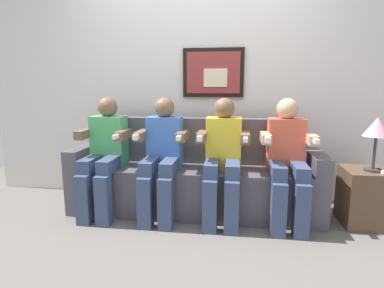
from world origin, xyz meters
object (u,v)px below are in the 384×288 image
object	(u,v)px
couch	(195,180)
person_right_center	(223,155)
person_left_center	(162,153)
spare_remote_on_table	(382,171)
person_rightmost	(287,157)
table_lamp	(377,129)
side_table_right	(366,197)
person_leftmost	(105,151)

from	to	relation	value
couch	person_right_center	size ratio (longest dim) A/B	2.14
person_left_center	spare_remote_on_table	world-z (taller)	person_left_center
couch	person_rightmost	distance (m)	0.90
person_left_center	spare_remote_on_table	bearing A→B (deg)	-0.49
couch	person_left_center	distance (m)	0.44
couch	person_left_center	bearing A→B (deg)	-148.86
table_lamp	spare_remote_on_table	bearing A→B (deg)	-33.22
person_left_center	person_rightmost	size ratio (longest dim) A/B	1.00
table_lamp	spare_remote_on_table	distance (m)	0.35
couch	spare_remote_on_table	xyz separation A→B (m)	(1.61, -0.18, 0.20)
person_left_center	spare_remote_on_table	size ratio (longest dim) A/B	8.54
person_right_center	side_table_right	distance (m)	1.31
person_rightmost	side_table_right	size ratio (longest dim) A/B	2.22
side_table_right	spare_remote_on_table	distance (m)	0.28
person_left_center	side_table_right	bearing A→B (deg)	1.94
spare_remote_on_table	person_leftmost	bearing A→B (deg)	179.61
person_left_center	couch	bearing A→B (deg)	31.14
person_rightmost	table_lamp	distance (m)	0.76
person_left_center	spare_remote_on_table	xyz separation A→B (m)	(1.89, -0.02, -0.10)
person_rightmost	couch	bearing A→B (deg)	168.61
person_leftmost	person_right_center	distance (m)	1.12
person_right_center	spare_remote_on_table	bearing A→B (deg)	-0.70
person_leftmost	table_lamp	bearing A→B (deg)	0.48
person_left_center	person_right_center	bearing A→B (deg)	0.00
person_rightmost	side_table_right	bearing A→B (deg)	5.00
couch	person_leftmost	xyz separation A→B (m)	(-0.84, -0.17, 0.29)
person_left_center	side_table_right	size ratio (longest dim) A/B	2.22
person_rightmost	table_lamp	world-z (taller)	person_rightmost
person_leftmost	person_right_center	xyz separation A→B (m)	(1.12, -0.00, 0.00)
person_right_center	person_rightmost	xyz separation A→B (m)	(0.56, 0.00, 0.00)
person_left_center	person_rightmost	bearing A→B (deg)	0.00
person_rightmost	spare_remote_on_table	bearing A→B (deg)	-1.20
person_right_center	couch	bearing A→B (deg)	148.84
person_rightmost	side_table_right	world-z (taller)	person_rightmost
person_left_center	person_right_center	size ratio (longest dim) A/B	1.00
person_leftmost	side_table_right	distance (m)	2.40
spare_remote_on_table	side_table_right	bearing A→B (deg)	132.23
side_table_right	spare_remote_on_table	bearing A→B (deg)	-47.77
person_right_center	person_left_center	bearing A→B (deg)	180.00
person_leftmost	spare_remote_on_table	distance (m)	2.45
couch	person_leftmost	bearing A→B (deg)	-168.63
person_rightmost	person_right_center	bearing A→B (deg)	180.00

